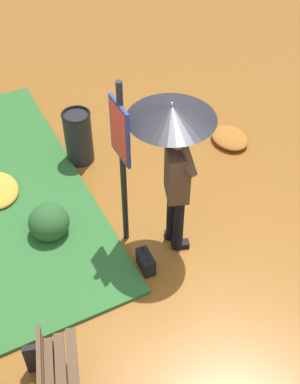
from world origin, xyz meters
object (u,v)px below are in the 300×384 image
at_px(handbag, 146,262).
at_px(trash_bin, 78,137).
at_px(info_sign_post, 121,150).
at_px(person_with_umbrella, 174,143).

distance_m(handbag, trash_bin, 2.28).
bearing_deg(handbag, trash_bin, -1.24).
xyz_separation_m(info_sign_post, handbag, (-0.55, -0.01, -1.32)).
bearing_deg(handbag, info_sign_post, 1.08).
bearing_deg(trash_bin, person_with_umbrella, -167.49).
distance_m(person_with_umbrella, info_sign_post, 0.58).
height_order(handbag, trash_bin, trash_bin).
xyz_separation_m(person_with_umbrella, handbag, (-0.28, 0.49, -1.42)).
bearing_deg(info_sign_post, person_with_umbrella, -118.71).
relative_size(person_with_umbrella, trash_bin, 2.45).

